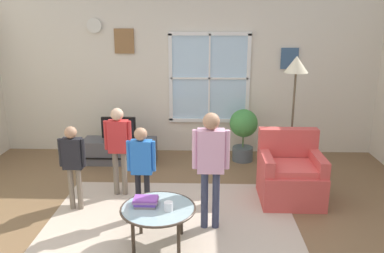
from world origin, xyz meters
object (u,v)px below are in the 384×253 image
Objects in this scene: television at (119,128)px; person_pink_shirt at (211,158)px; tv_stand at (120,151)px; person_red_shirt at (118,142)px; person_black_shirt at (73,158)px; person_blue_shirt at (142,162)px; floor_lamp at (295,77)px; armchair at (290,175)px; potted_plant_by_window at (243,130)px; book_stack at (146,201)px; remote_near_books at (154,204)px; coffee_table at (158,210)px; cup at (169,206)px.

television is 0.41× the size of person_pink_shirt.
tv_stand is 2.15× the size of television.
television is at bearing 102.41° from person_red_shirt.
person_black_shirt is 0.86m from person_blue_shirt.
floor_lamp is at bearing 13.35° from person_red_shirt.
floor_lamp is (1.92, 1.14, 0.80)m from person_blue_shirt.
person_pink_shirt is 0.74× the size of floor_lamp.
tv_stand is at bearing 153.05° from armchair.
person_red_shirt reaches higher than potted_plant_by_window.
floor_lamp reaches higher than person_pink_shirt.
armchair is 1.31m from floor_lamp.
person_pink_shirt reaches higher than person_black_shirt.
book_stack reaches higher than remote_near_books.
person_red_shirt is (0.45, 0.42, 0.08)m from person_black_shirt.
tv_stand is 2.48m from remote_near_books.
tv_stand is 2.53m from person_pink_shirt.
coffee_table is 2.63m from floor_lamp.
person_blue_shirt is 0.93× the size of person_red_shirt.
coffee_table reaches higher than tv_stand.
remote_near_books is at bearing 127.78° from coffee_table.
person_pink_shirt reaches higher than armchair.
cup is 2.74m from potted_plant_by_window.
television is 1.89m from person_blue_shirt.
armchair is 1.92m from coffee_table.
cup is (0.24, -0.11, 0.00)m from book_stack.
coffee_table is at bearing -144.38° from person_pink_shirt.
person_red_shirt is 1.37× the size of potted_plant_by_window.
person_black_shirt is 0.80× the size of person_pink_shirt.
book_stack is 1.21m from person_black_shirt.
armchair is at bearing -1.51° from person_red_shirt.
book_stack is (-0.13, 0.05, 0.07)m from coffee_table.
potted_plant_by_window is at bearing 38.87° from person_black_shirt.
book_stack is 0.30× the size of potted_plant_by_window.
person_blue_shirt reaches higher than armchair.
person_blue_shirt reaches higher than tv_stand.
coffee_table is (0.90, -2.36, -0.18)m from television.
tv_stand is 0.38m from television.
television is at bearing 166.08° from floor_lamp.
book_stack is 0.24× the size of person_black_shirt.
tv_stand is 1.11× the size of person_black_shirt.
person_red_shirt is at bearing 118.41° from coffee_table.
television is 1.62m from person_black_shirt.
person_red_shirt is at bearing -77.59° from television.
tv_stand is at bearing 110.32° from remote_near_books.
person_pink_shirt reaches higher than remote_near_books.
armchair is at bearing 32.51° from book_stack.
floor_lamp is (2.57, -0.64, 1.29)m from tv_stand.
armchair is 0.66× the size of person_pink_shirt.
book_stack reaches higher than tv_stand.
television is 0.63× the size of potted_plant_by_window.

